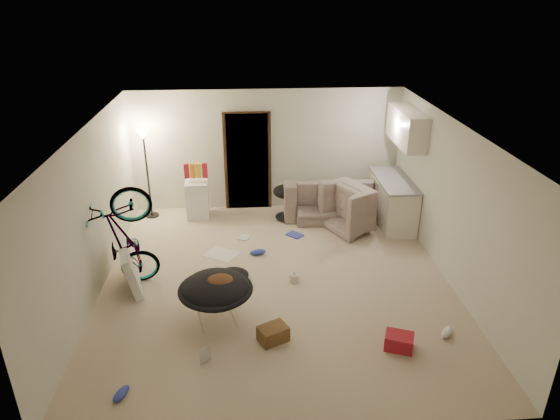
{
  "coord_description": "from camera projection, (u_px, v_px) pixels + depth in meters",
  "views": [
    {
      "loc": [
        -0.43,
        -6.84,
        4.37
      ],
      "look_at": [
        0.1,
        0.6,
        0.98
      ],
      "focal_mm": 32.0,
      "sensor_mm": 36.0,
      "label": 1
    }
  ],
  "objects": [
    {
      "name": "newspaper",
      "position": [
        222.0,
        254.0,
        8.84
      ],
      "size": [
        0.69,
        0.65,
        0.01
      ],
      "primitive_type": "cube",
      "rotation": [
        0.0,
        0.0,
        1.03
      ],
      "color": "silver",
      "rests_on": "floor"
    },
    {
      "name": "book_white",
      "position": [
        244.0,
        237.0,
        9.4
      ],
      "size": [
        0.26,
        0.28,
        0.02
      ],
      "primitive_type": "cube",
      "rotation": [
        0.0,
        0.0,
        -0.39
      ],
      "color": "silver",
      "rests_on": "floor"
    },
    {
      "name": "wall_front",
      "position": [
        296.0,
        339.0,
        4.8
      ],
      "size": [
        5.5,
        0.02,
        2.5
      ],
      "primitive_type": "cube",
      "color": "beige",
      "rests_on": "floor"
    },
    {
      "name": "snack_box_0",
      "position": [
        187.0,
        171.0,
        9.85
      ],
      "size": [
        0.11,
        0.09,
        0.3
      ],
      "primitive_type": "cube",
      "rotation": [
        0.0,
        0.0,
        0.19
      ],
      "color": "#A41826",
      "rests_on": "mini_fridge"
    },
    {
      "name": "snack_box_3",
      "position": [
        205.0,
        170.0,
        9.87
      ],
      "size": [
        0.1,
        0.07,
        0.3
      ],
      "primitive_type": "cube",
      "rotation": [
        0.0,
        0.0,
        -0.0
      ],
      "color": "#A41826",
      "rests_on": "mini_fridge"
    },
    {
      "name": "kitchen_uppers",
      "position": [
        407.0,
        127.0,
        9.23
      ],
      "size": [
        0.38,
        1.4,
        0.65
      ],
      "primitive_type": "cube",
      "color": "silver",
      "rests_on": "wall_right"
    },
    {
      "name": "sofa",
      "position": [
        333.0,
        201.0,
        10.24
      ],
      "size": [
        2.05,
        0.82,
        0.6
      ],
      "primitive_type": "imported",
      "rotation": [
        0.0,
        0.0,
        3.13
      ],
      "color": "#3B423A",
      "rests_on": "floor"
    },
    {
      "name": "door_trim",
      "position": [
        248.0,
        162.0,
        10.27
      ],
      "size": [
        0.97,
        0.04,
        2.1
      ],
      "primitive_type": "cube",
      "color": "#311E11",
      "rests_on": "floor"
    },
    {
      "name": "wall_left",
      "position": [
        90.0,
        216.0,
        7.35
      ],
      "size": [
        0.02,
        6.0,
        2.5
      ],
      "primitive_type": "cube",
      "color": "beige",
      "rests_on": "floor"
    },
    {
      "name": "drink_case_a",
      "position": [
        273.0,
        334.0,
        6.67
      ],
      "size": [
        0.46,
        0.41,
        0.21
      ],
      "primitive_type": "cube",
      "rotation": [
        0.0,
        0.0,
        0.47
      ],
      "color": "brown",
      "rests_on": "floor"
    },
    {
      "name": "ceiling",
      "position": [
        276.0,
        129.0,
        7.01
      ],
      "size": [
        5.5,
        6.0,
        0.02
      ],
      "primitive_type": "cube",
      "color": "white",
      "rests_on": "wall_back"
    },
    {
      "name": "snack_box_1",
      "position": [
        193.0,
        171.0,
        9.86
      ],
      "size": [
        0.11,
        0.08,
        0.3
      ],
      "primitive_type": "cube",
      "rotation": [
        0.0,
        0.0,
        -0.12
      ],
      "color": "orange",
      "rests_on": "mini_fridge"
    },
    {
      "name": "tv_box",
      "position": [
        130.0,
        266.0,
        7.81
      ],
      "size": [
        0.54,
        1.08,
        0.71
      ],
      "primitive_type": "cube",
      "rotation": [
        0.0,
        -0.21,
        0.28
      ],
      "color": "silver",
      "rests_on": "floor"
    },
    {
      "name": "bicycle",
      "position": [
        128.0,
        261.0,
        7.71
      ],
      "size": [
        1.87,
        1.04,
        1.02
      ],
      "primitive_type": "imported",
      "rotation": [
        0.0,
        -0.17,
        1.73
      ],
      "color": "black",
      "rests_on": "floor"
    },
    {
      "name": "shoe_2",
      "position": [
        121.0,
        394.0,
        5.77
      ],
      "size": [
        0.21,
        0.29,
        0.1
      ],
      "primitive_type": "ellipsoid",
      "rotation": [
        0.0,
        0.0,
        1.15
      ],
      "color": "#3340B8",
      "rests_on": "floor"
    },
    {
      "name": "floor",
      "position": [
        276.0,
        281.0,
        8.06
      ],
      "size": [
        5.5,
        6.0,
        0.02
      ],
      "primitive_type": "cube",
      "color": "beige",
      "rests_on": "ground"
    },
    {
      "name": "mini_fridge",
      "position": [
        197.0,
        199.0,
        10.11
      ],
      "size": [
        0.47,
        0.47,
        0.77
      ],
      "primitive_type": "cube",
      "rotation": [
        0.0,
        0.0,
        0.05
      ],
      "color": "white",
      "rests_on": "floor"
    },
    {
      "name": "floor_lamp",
      "position": [
        145.0,
        155.0,
        9.76
      ],
      "size": [
        0.28,
        0.28,
        1.81
      ],
      "color": "black",
      "rests_on": "floor"
    },
    {
      "name": "counter_top",
      "position": [
        395.0,
        180.0,
        9.65
      ],
      "size": [
        0.64,
        1.54,
        0.04
      ],
      "primitive_type": "cube",
      "color": "gray",
      "rests_on": "kitchen_counter"
    },
    {
      "name": "sofa_drape",
      "position": [
        287.0,
        192.0,
        10.08
      ],
      "size": [
        0.65,
        0.57,
        0.28
      ],
      "primitive_type": "ellipsoid",
      "rotation": [
        0.0,
        0.0,
        -0.22
      ],
      "color": "black",
      "rests_on": "sofa"
    },
    {
      "name": "hoodie",
      "position": [
        219.0,
        284.0,
        6.8
      ],
      "size": [
        0.54,
        0.48,
        0.22
      ],
      "primitive_type": "ellipsoid",
      "rotation": [
        0.0,
        0.0,
        0.18
      ],
      "color": "#4D2E1A",
      "rests_on": "saucer_chair"
    },
    {
      "name": "book_asset",
      "position": [
        200.0,
        365.0,
        6.26
      ],
      "size": [
        0.27,
        0.28,
        0.02
      ],
      "primitive_type": "imported",
      "rotation": [
        0.0,
        0.0,
        0.68
      ],
      "color": "#A41826",
      "rests_on": "floor"
    },
    {
      "name": "drink_case_b",
      "position": [
        399.0,
        341.0,
        6.52
      ],
      "size": [
        0.43,
        0.38,
        0.21
      ],
      "primitive_type": "cube",
      "rotation": [
        0.0,
        0.0,
        -0.37
      ],
      "color": "#A41826",
      "rests_on": "floor"
    },
    {
      "name": "wall_back",
      "position": [
        267.0,
        150.0,
        10.27
      ],
      "size": [
        5.5,
        0.02,
        2.5
      ],
      "primitive_type": "cube",
      "color": "beige",
      "rests_on": "floor"
    },
    {
      "name": "snack_box_2",
      "position": [
        199.0,
        171.0,
        9.86
      ],
      "size": [
        0.1,
        0.07,
        0.3
      ],
      "primitive_type": "cube",
      "rotation": [
        0.0,
        0.0,
        0.04
      ],
      "color": "gold",
      "rests_on": "mini_fridge"
    },
    {
      "name": "shoe_4",
      "position": [
        447.0,
        332.0,
        6.78
      ],
      "size": [
        0.28,
        0.3,
        0.11
      ],
      "primitive_type": "ellipsoid",
      "rotation": [
        0.0,
        0.0,
        0.86
      ],
      "color": "white",
      "rests_on": "floor"
    },
    {
      "name": "saucer_chair",
      "position": [
        216.0,
        295.0,
        6.91
      ],
      "size": [
        1.04,
        1.04,
        0.74
      ],
      "color": "silver",
      "rests_on": "floor"
    },
    {
      "name": "wall_right",
      "position": [
        454.0,
        205.0,
        7.71
      ],
      "size": [
        0.02,
        6.0,
        2.5
      ],
      "primitive_type": "cube",
      "color": "beige",
      "rests_on": "floor"
    },
    {
      "name": "juicer",
      "position": [
        294.0,
        278.0,
        7.98
      ],
      "size": [
        0.15,
        0.15,
        0.21
      ],
      "color": "beige",
      "rests_on": "floor"
    },
    {
      "name": "armchair",
      "position": [
        360.0,
        210.0,
        9.75
      ],
      "size": [
        1.26,
        1.32,
        0.66
      ],
      "primitive_type": "imported",
      "rotation": [
        0.0,
        0.0,
        2.05
      ],
      "color": "#3B423A",
      "rests_on": "floor"
    },
    {
      "name": "clothes_lump_b",
      "position": [
        286.0,
        216.0,
        10.12
      ],
      "size": [
        0.54,
        0.5,
        0.14
      ],
      "primitive_type": "ellipsoid",
      "rotation": [
        0.0,
        0.0,
        0.26
      ],
      "color": "black",
      "rests_on": "floor"
    },
    {
      "name": "kitchen_counter",
      "position": [
        392.0,
        202.0,
        9.84
      ],
      "size": [
        0.6,
        1.5,
        0.88
      ],
      "primitive_type": "cube",
      "color": "silver",
      "rests_on": "floor"
    },
    {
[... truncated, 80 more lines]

